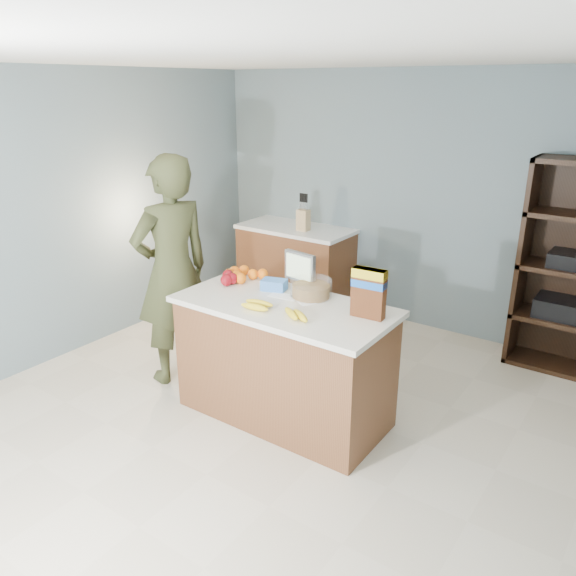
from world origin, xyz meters
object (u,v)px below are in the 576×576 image
Objects in this scene: tv at (300,269)px; counter_peninsula at (284,365)px; person at (173,271)px; cereal_box at (369,289)px.

counter_peninsula is at bearing -75.91° from tv.
counter_peninsula is 0.72m from tv.
tv is (-0.08, 0.31, 0.64)m from counter_peninsula.
tv is at bearing 122.32° from person.
cereal_box is (1.68, 0.14, 0.16)m from person.
person reaches higher than tv.
person reaches higher than cereal_box.
cereal_box reaches higher than counter_peninsula.
tv reaches higher than counter_peninsula.
person is 6.61× the size of tv.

